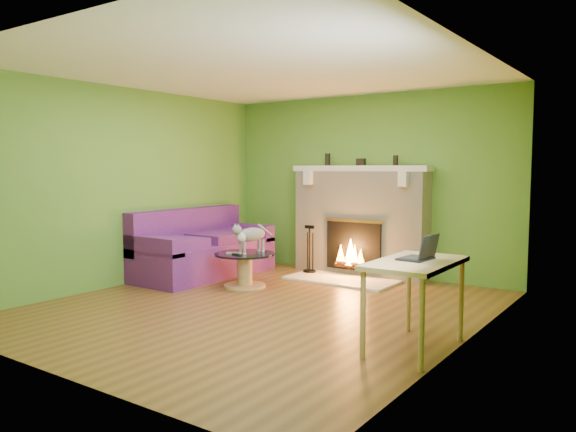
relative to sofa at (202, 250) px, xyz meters
The scene contains 22 objects.
floor 2.14m from the sofa, 28.15° to the right, with size 5.00×5.00×0.00m, color brown.
ceiling 3.07m from the sofa, 28.15° to the right, with size 5.00×5.00×0.00m, color white.
wall_back 2.57m from the sofa, 39.07° to the left, with size 5.00×5.00×0.00m, color #528E2E.
wall_front 4.06m from the sofa, 62.02° to the right, with size 5.00×5.00×0.00m, color #528E2E.
wall_left 1.42m from the sofa, 111.64° to the right, with size 5.00×5.00×0.00m, color #528E2E.
wall_right 4.33m from the sofa, 13.60° to the right, with size 5.00×5.00×0.00m, color #528E2E.
window_frame 4.66m from the sofa, 24.81° to the right, with size 1.20×1.20×0.00m, color silver.
window_pane 4.66m from the sofa, 24.85° to the right, with size 1.06×1.06×0.00m, color white.
fireplace 2.31m from the sofa, 35.46° to the left, with size 2.10×0.46×1.58m.
hearth 2.05m from the sofa, 23.49° to the left, with size 1.50×0.75×0.03m, color beige.
mantel 2.55m from the sofa, 35.04° to the left, with size 2.10×0.28×0.08m, color beige.
sofa is the anchor object (origin of this frame).
coffee_table 1.05m from the sofa, 14.30° to the right, with size 0.78×0.78×0.44m.
desk 4.06m from the sofa, 19.98° to the right, with size 0.60×1.04×0.77m.
cat 1.15m from the sofa, 10.79° to the right, with size 0.23×0.64×0.40m, color slate, non-canonical shape.
remote_silver 0.99m from the sofa, 22.48° to the right, with size 0.17×0.04×0.02m, color gray.
remote_black 1.13m from the sofa, 22.97° to the right, with size 0.16×0.04×0.02m, color black.
laptop 4.05m from the sofa, 19.41° to the right, with size 0.27×0.30×0.23m, color black, non-canonical shape.
fire_tools 1.56m from the sofa, 37.76° to the left, with size 0.18×0.18×0.69m, color black, non-canonical shape.
mantel_vase_left 2.28m from the sofa, 45.48° to the left, with size 0.08×0.08×0.18m, color black.
mantel_vase_right 3.02m from the sofa, 29.08° to the left, with size 0.07×0.07×0.14m, color black.
mantel_box 2.61m from the sofa, 35.57° to the left, with size 0.12×0.08×0.10m, color black.
Camera 1 is at (3.75, -4.86, 1.56)m, focal length 35.00 mm.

